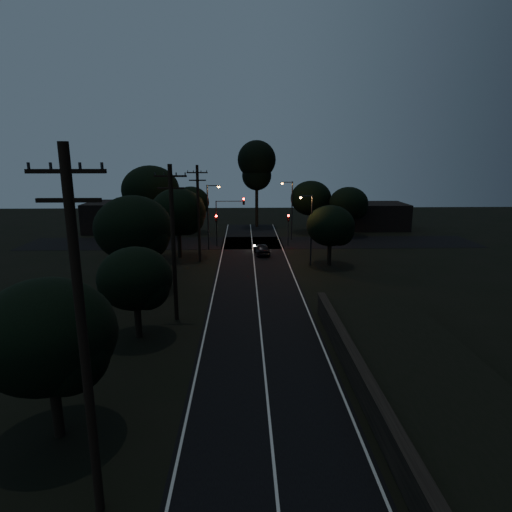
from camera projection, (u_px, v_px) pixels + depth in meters
name	position (u px, v px, depth m)	size (l,w,h in m)	color
ground	(274.00, 464.00, 16.52)	(160.00, 160.00, 0.00)	black
road_surface	(254.00, 263.00, 46.76)	(60.00, 70.00, 0.03)	black
retaining_wall	(438.00, 402.00, 19.50)	(6.93, 26.00, 1.60)	black
utility_pole_near	(83.00, 338.00, 12.95)	(2.20, 0.30, 12.00)	black
utility_pole_mid	(173.00, 241.00, 29.59)	(2.20, 0.30, 11.00)	black
utility_pole_far	(198.00, 212.00, 46.17)	(2.20, 0.30, 10.50)	black
tree_left_a	(52.00, 339.00, 17.07)	(5.45, 5.45, 6.90)	black
tree_left_b	(138.00, 280.00, 26.96)	(4.72, 4.72, 6.00)	black
tree_left_c	(136.00, 230.00, 36.23)	(6.55, 6.55, 8.27)	black
tree_left_d	(180.00, 213.00, 48.01)	(6.25, 6.25, 7.94)	black
tree_far_nw	(192.00, 203.00, 63.71)	(5.46, 5.46, 6.92)	black
tree_far_w	(153.00, 191.00, 59.15)	(7.92, 7.92, 10.10)	black
tree_far_ne	(312.00, 199.00, 64.08)	(6.11, 6.11, 7.72)	black
tree_far_e	(350.00, 204.00, 61.42)	(5.54, 5.54, 7.03)	black
tree_right_a	(332.00, 227.00, 44.83)	(5.06, 5.06, 6.43)	black
tall_pine	(257.00, 165.00, 67.69)	(6.04, 6.04, 13.73)	black
building_left	(122.00, 216.00, 65.99)	(10.00, 8.00, 4.40)	black
building_right	(376.00, 216.00, 68.12)	(9.00, 7.00, 4.00)	black
signal_left	(216.00, 224.00, 54.59)	(0.28, 0.35, 4.10)	black
signal_right	(288.00, 224.00, 54.85)	(0.28, 0.35, 4.10)	black
signal_mast	(230.00, 213.00, 54.29)	(3.70, 0.35, 6.25)	black
streetlight_a	(209.00, 213.00, 52.22)	(1.66, 0.26, 8.00)	black
streetlight_b	(291.00, 206.00, 58.34)	(1.66, 0.26, 8.00)	black
streetlight_c	(310.00, 225.00, 44.82)	(1.46, 0.26, 7.50)	black
car	(262.00, 249.00, 50.53)	(1.58, 3.94, 1.34)	black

